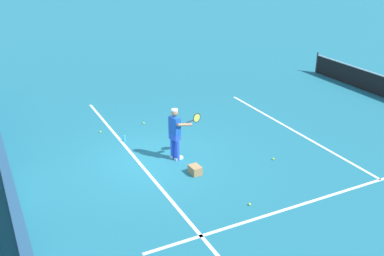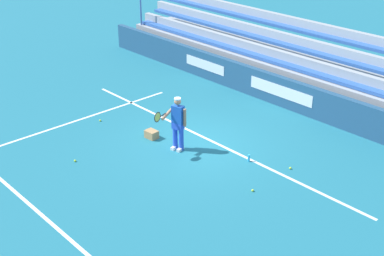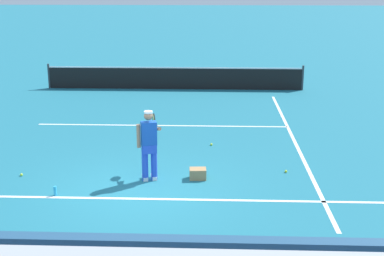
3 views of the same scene
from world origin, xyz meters
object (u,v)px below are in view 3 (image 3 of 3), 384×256
Objects in this scene: tennis_ball_far_left at (211,144)px; water_bottle at (55,191)px; tennis_ball_toward_net at (21,175)px; tennis_net at (175,78)px; tennis_player at (149,144)px; tennis_ball_midcourt at (286,171)px; ball_box_cardboard at (198,174)px.

tennis_ball_far_left is 5.17m from water_bottle.
tennis_net reaches higher than tennis_ball_toward_net.
tennis_ball_far_left is 8.13m from tennis_net.
tennis_player is 3.51m from tennis_ball_midcourt.
ball_box_cardboard is 1.82× the size of water_bottle.
tennis_net is (-0.16, 10.72, -0.40)m from tennis_player.
ball_box_cardboard is 3.37m from water_bottle.
tennis_ball_toward_net is at bearing 179.83° from ball_box_cardboard.
water_bottle is (-3.17, -1.15, -0.02)m from ball_box_cardboard.
ball_box_cardboard is at bearing -0.17° from tennis_ball_toward_net.
tennis_net is at bearing 97.08° from ball_box_cardboard.
ball_box_cardboard is (1.16, 0.10, -0.76)m from tennis_player.
water_bottle reaches higher than tennis_ball_midcourt.
ball_box_cardboard is 6.06× the size of tennis_ball_toward_net.
ball_box_cardboard is 2.68m from tennis_ball_far_left.
tennis_net is (-1.64, 7.95, 0.46)m from tennis_ball_far_left.
tennis_ball_midcourt is 1.00× the size of tennis_ball_toward_net.
tennis_player reaches higher than tennis_ball_midcourt.
water_bottle reaches higher than tennis_ball_far_left.
ball_box_cardboard is at bearing -96.78° from tennis_ball_far_left.
tennis_net is at bearing 90.87° from tennis_player.
water_bottle is (1.18, -1.16, 0.08)m from tennis_ball_toward_net.
tennis_ball_far_left is at bearing 29.59° from tennis_ball_toward_net.
tennis_player is 0.15× the size of tennis_net.
tennis_ball_midcourt is 10.71m from tennis_net.
tennis_ball_far_left is at bearing 47.60° from water_bottle.
tennis_ball_toward_net is (-3.19, 0.12, -0.86)m from tennis_player.
tennis_ball_midcourt and tennis_ball_far_left have the same top height.
ball_box_cardboard reaches higher than tennis_ball_toward_net.
water_bottle is at bearing -160.01° from ball_box_cardboard.
tennis_ball_midcourt is 5.62m from water_bottle.
tennis_ball_far_left is 5.37m from tennis_ball_toward_net.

